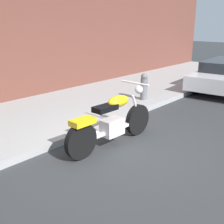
{
  "coord_description": "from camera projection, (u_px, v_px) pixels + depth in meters",
  "views": [
    {
      "loc": [
        -3.78,
        -2.87,
        2.31
      ],
      "look_at": [
        0.05,
        0.5,
        0.68
      ],
      "focal_mm": 45.66,
      "sensor_mm": 36.0,
      "label": 1
    }
  ],
  "objects": [
    {
      "name": "ground_plane",
      "position": [
        131.0,
        153.0,
        5.21
      ],
      "size": [
        60.0,
        60.0,
        0.0
      ],
      "primitive_type": "plane",
      "color": "#303335"
    },
    {
      "name": "sidewalk",
      "position": [
        39.0,
        117.0,
        6.98
      ],
      "size": [
        22.84,
        3.28,
        0.14
      ],
      "primitive_type": "cube",
      "color": "#9E9E9E",
      "rests_on": "ground"
    },
    {
      "name": "motorcycle",
      "position": [
        112.0,
        122.0,
        5.42
      ],
      "size": [
        2.22,
        0.7,
        1.15
      ],
      "color": "black",
      "rests_on": "ground"
    },
    {
      "name": "fire_hydrant",
      "position": [
        144.0,
        89.0,
        8.18
      ],
      "size": [
        0.2,
        0.2,
        0.91
      ],
      "color": "slate",
      "rests_on": "ground"
    }
  ]
}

